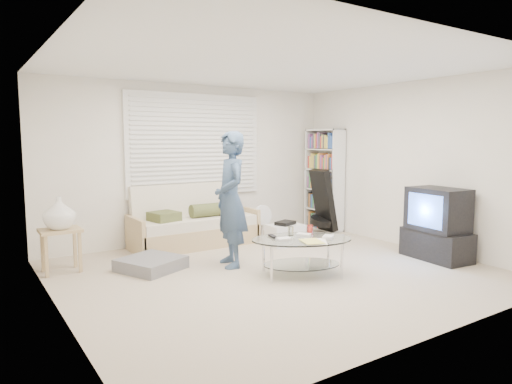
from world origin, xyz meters
TOP-DOWN VIEW (x-y plane):
  - ground at (0.00, 0.00)m, footprint 5.00×5.00m
  - room_shell at (0.00, 0.48)m, footprint 5.02×4.52m
  - window_blinds at (0.00, 2.20)m, footprint 2.32×0.08m
  - futon_sofa at (-0.22, 1.87)m, footprint 1.94×0.78m
  - grey_floor_pillow at (-1.26, 0.95)m, footprint 0.90×0.90m
  - side_table at (-2.22, 1.46)m, footprint 0.48×0.38m
  - bookshelf at (2.32, 1.73)m, footprint 0.29×0.77m
  - guitar_case at (2.10, 1.50)m, footprint 0.42×0.41m
  - floor_fan at (0.94, 1.69)m, footprint 0.35×0.23m
  - storage_bin at (0.97, 1.10)m, footprint 0.57×0.42m
  - tv_unit at (2.20, -0.71)m, footprint 0.58×0.95m
  - coffee_table at (0.19, -0.28)m, footprint 1.43×1.20m
  - standing_person at (-0.32, 0.56)m, footprint 0.55×0.71m

SIDE VIEW (x-z plane):
  - ground at x=0.00m, z-range 0.00..0.00m
  - grey_floor_pillow at x=-1.26m, z-range 0.00..0.15m
  - storage_bin at x=0.97m, z-range -0.02..0.36m
  - futon_sofa at x=-0.22m, z-range -0.16..0.78m
  - floor_fan at x=0.94m, z-range 0.05..0.62m
  - coffee_table at x=0.19m, z-range 0.08..0.65m
  - tv_unit at x=2.20m, z-range -0.01..0.97m
  - guitar_case at x=2.10m, z-range -0.06..1.04m
  - side_table at x=-2.22m, z-range 0.23..1.17m
  - standing_person at x=-0.32m, z-range 0.00..1.74m
  - bookshelf at x=2.32m, z-range 0.00..1.82m
  - window_blinds at x=0.00m, z-range 0.74..2.36m
  - room_shell at x=0.00m, z-range 0.37..2.88m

